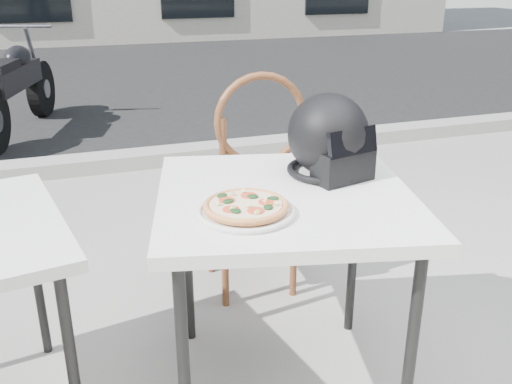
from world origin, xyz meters
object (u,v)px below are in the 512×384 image
object	(u,v)px
helmet	(329,140)
cafe_chair_main	(255,175)
pizza	(246,206)
plate	(246,212)
motorcycle	(17,89)
cafe_table_main	(285,212)

from	to	relation	value
helmet	cafe_chair_main	xyz separation A→B (m)	(-0.09, 0.59, -0.33)
pizza	cafe_chair_main	size ratio (longest dim) A/B	0.31
plate	motorcycle	distance (m)	4.51
cafe_table_main	pizza	bearing A→B (deg)	-144.21
helmet	motorcycle	distance (m)	4.38
pizza	motorcycle	world-z (taller)	motorcycle
cafe_table_main	plate	world-z (taller)	plate
pizza	helmet	distance (m)	0.48
cafe_table_main	cafe_chair_main	distance (m)	0.73
plate	helmet	size ratio (longest dim) A/B	1.03
plate	pizza	xyz separation A→B (m)	(0.00, 0.00, 0.02)
cafe_table_main	helmet	world-z (taller)	helmet
plate	motorcycle	xyz separation A→B (m)	(-0.91, 4.40, -0.40)
pizza	cafe_chair_main	world-z (taller)	cafe_chair_main
cafe_table_main	pizza	xyz separation A→B (m)	(-0.18, -0.13, 0.10)
motorcycle	cafe_chair_main	bearing A→B (deg)	-54.30
pizza	motorcycle	bearing A→B (deg)	101.71
helmet	cafe_chair_main	world-z (taller)	cafe_chair_main
cafe_table_main	cafe_chair_main	bearing A→B (deg)	79.63
cafe_table_main	pizza	size ratio (longest dim) A/B	3.02
cafe_chair_main	motorcycle	distance (m)	3.77
cafe_table_main	motorcycle	size ratio (longest dim) A/B	0.54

